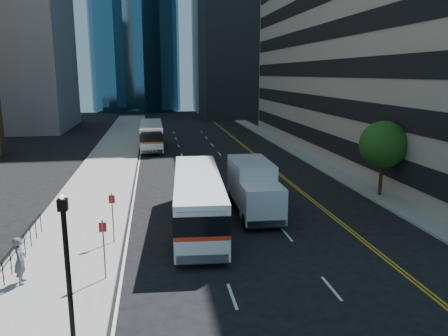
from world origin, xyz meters
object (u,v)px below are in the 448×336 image
at_px(lamp_post, 67,261).
at_px(box_truck, 254,187).
at_px(street_tree, 383,145).
at_px(pedestrian, 20,260).
at_px(bus_rear, 151,135).
at_px(bus_front, 198,199).

distance_m(lamp_post, box_truck, 14.52).
distance_m(street_tree, box_truck, 9.94).
bearing_deg(lamp_post, box_truck, 53.83).
bearing_deg(pedestrian, box_truck, -65.18).
relative_size(street_tree, lamp_post, 1.12).
bearing_deg(bus_rear, lamp_post, -94.03).
xyz_separation_m(street_tree, lamp_post, (-18.00, -14.00, -0.92)).
bearing_deg(bus_rear, box_truck, -76.68).
bearing_deg(street_tree, box_truck, -166.25).
distance_m(street_tree, bus_front, 13.75).
bearing_deg(pedestrian, lamp_post, -156.48).
bearing_deg(bus_rear, pedestrian, -99.05).
xyz_separation_m(lamp_post, bus_rear, (2.40, 37.01, -1.18)).
distance_m(street_tree, bus_rear, 27.88).
height_order(box_truck, pedestrian, box_truck).
bearing_deg(street_tree, bus_rear, 124.14).
distance_m(bus_rear, box_truck, 26.05).
xyz_separation_m(street_tree, pedestrian, (-20.65, -9.89, -2.53)).
bearing_deg(bus_front, bus_rear, 99.28).
bearing_deg(street_tree, lamp_post, -142.13).
xyz_separation_m(street_tree, box_truck, (-9.46, -2.31, -1.99)).
relative_size(street_tree, pedestrian, 2.65).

